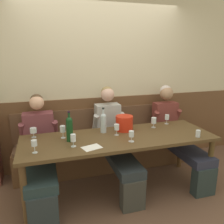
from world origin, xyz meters
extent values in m
cube|color=brown|center=(0.00, 0.00, -0.01)|extent=(6.80, 6.80, 0.02)
cube|color=beige|center=(0.00, 1.09, 1.40)|extent=(6.80, 0.08, 2.80)
cube|color=brown|center=(0.00, 1.04, 0.55)|extent=(6.80, 0.03, 1.10)
cube|color=brown|center=(0.00, 0.81, 0.22)|extent=(2.72, 0.42, 0.44)
cube|color=brown|center=(0.00, 0.81, 0.47)|extent=(2.66, 0.39, 0.05)
cube|color=brown|center=(0.00, 1.00, 0.71)|extent=(2.72, 0.04, 0.45)
cube|color=brown|center=(0.00, 0.17, 0.74)|extent=(2.42, 0.82, 0.04)
cylinder|color=brown|center=(-1.14, -0.17, 0.36)|extent=(0.07, 0.07, 0.72)
cylinder|color=brown|center=(1.14, -0.17, 0.36)|extent=(0.07, 0.07, 0.72)
cylinder|color=brown|center=(-1.14, 0.51, 0.36)|extent=(0.07, 0.07, 0.72)
cylinder|color=brown|center=(1.14, 0.51, 0.36)|extent=(0.07, 0.07, 0.72)
cube|color=#2A3336|center=(-0.97, -0.24, 0.19)|extent=(0.31, 0.14, 0.38)
cube|color=#243537|center=(-0.97, 0.24, 0.43)|extent=(0.34, 1.06, 0.11)
cube|color=brown|center=(-0.97, 0.81, 0.74)|extent=(0.41, 0.22, 0.49)
sphere|color=#E2A887|center=(-0.97, 0.80, 1.13)|extent=(0.19, 0.19, 0.19)
sphere|color=brown|center=(-0.97, 0.83, 1.15)|extent=(0.18, 0.18, 0.18)
cylinder|color=brown|center=(-1.18, 0.77, 0.75)|extent=(0.08, 0.20, 0.27)
cylinder|color=brown|center=(-0.75, 0.77, 0.75)|extent=(0.08, 0.20, 0.27)
cube|color=#373731|center=(0.03, -0.24, 0.19)|extent=(0.28, 0.14, 0.38)
cube|color=#262E31|center=(0.03, 0.24, 0.43)|extent=(0.31, 1.06, 0.11)
cube|color=#ADADA9|center=(0.03, 0.81, 0.76)|extent=(0.36, 0.21, 0.55)
sphere|color=#D6A692|center=(0.03, 0.80, 1.19)|extent=(0.20, 0.20, 0.20)
sphere|color=#977B4C|center=(0.03, 0.83, 1.21)|extent=(0.18, 0.18, 0.18)
cylinder|color=#ADADA9|center=(-0.16, 0.77, 0.79)|extent=(0.08, 0.20, 0.27)
cylinder|color=#ADADA9|center=(0.23, 0.77, 0.79)|extent=(0.08, 0.20, 0.27)
cube|color=#263333|center=(1.01, -0.24, 0.19)|extent=(0.29, 0.14, 0.38)
cube|color=#292C3F|center=(1.01, 0.24, 0.43)|extent=(0.32, 1.07, 0.11)
cube|color=brown|center=(1.01, 0.81, 0.75)|extent=(0.38, 0.19, 0.51)
sphere|color=#A87E5F|center=(1.01, 0.80, 1.16)|extent=(0.21, 0.21, 0.21)
sphere|color=beige|center=(1.01, 0.83, 1.18)|extent=(0.19, 0.19, 0.19)
cylinder|color=brown|center=(0.81, 0.77, 0.77)|extent=(0.08, 0.20, 0.27)
cylinder|color=brown|center=(1.21, 0.77, 0.77)|extent=(0.08, 0.20, 0.27)
cylinder|color=red|center=(0.15, 0.38, 0.86)|extent=(0.24, 0.24, 0.20)
cylinder|color=#143B19|center=(-0.61, 0.20, 0.88)|extent=(0.08, 0.08, 0.24)
sphere|color=#143B19|center=(-0.61, 0.20, 1.02)|extent=(0.08, 0.08, 0.08)
cylinder|color=#143B19|center=(-0.61, 0.20, 1.07)|extent=(0.03, 0.03, 0.08)
cylinder|color=black|center=(-0.61, 0.20, 1.12)|extent=(0.03, 0.03, 0.02)
cylinder|color=silver|center=(-0.15, 0.38, 0.86)|extent=(0.08, 0.08, 0.20)
sphere|color=silver|center=(-0.15, 0.38, 0.98)|extent=(0.08, 0.08, 0.08)
cylinder|color=silver|center=(-0.15, 0.38, 1.03)|extent=(0.03, 0.03, 0.09)
cylinder|color=black|center=(-0.15, 0.38, 1.08)|extent=(0.03, 0.03, 0.02)
cylinder|color=silver|center=(-0.59, 0.02, 0.76)|extent=(0.06, 0.06, 0.00)
cylinder|color=silver|center=(-0.59, 0.02, 0.79)|extent=(0.01, 0.01, 0.06)
cylinder|color=silver|center=(-0.59, 0.02, 0.86)|extent=(0.06, 0.06, 0.08)
cylinder|color=#DFDD85|center=(-0.59, 0.02, 0.83)|extent=(0.05, 0.05, 0.02)
cylinder|color=silver|center=(-0.68, 0.33, 0.76)|extent=(0.06, 0.06, 0.00)
cylinder|color=silver|center=(-0.68, 0.33, 0.80)|extent=(0.01, 0.01, 0.07)
cylinder|color=silver|center=(-0.68, 0.33, 0.88)|extent=(0.07, 0.07, 0.08)
cylinder|color=#EDE278|center=(-0.68, 0.33, 0.85)|extent=(0.06, 0.06, 0.02)
cylinder|color=silver|center=(0.58, 0.37, 0.76)|extent=(0.06, 0.06, 0.00)
cylinder|color=silver|center=(0.58, 0.37, 0.79)|extent=(0.01, 0.01, 0.06)
cylinder|color=silver|center=(0.58, 0.37, 0.86)|extent=(0.07, 0.07, 0.08)
cylinder|color=#EFDE87|center=(0.58, 0.37, 0.84)|extent=(0.06, 0.06, 0.04)
cylinder|color=silver|center=(-1.01, -0.03, 0.76)|extent=(0.06, 0.06, 0.00)
cylinder|color=silver|center=(-1.01, -0.03, 0.80)|extent=(0.01, 0.01, 0.07)
cylinder|color=silver|center=(-1.01, -0.03, 0.87)|extent=(0.06, 0.06, 0.06)
cylinder|color=silver|center=(0.09, -0.03, 0.76)|extent=(0.07, 0.07, 0.00)
cylinder|color=silver|center=(0.09, -0.03, 0.79)|extent=(0.01, 0.01, 0.06)
cylinder|color=silver|center=(0.09, -0.03, 0.86)|extent=(0.06, 0.06, 0.07)
cylinder|color=silver|center=(0.85, 0.47, 0.76)|extent=(0.06, 0.06, 0.00)
cylinder|color=silver|center=(0.85, 0.47, 0.79)|extent=(0.01, 0.01, 0.06)
cylinder|color=silver|center=(0.85, 0.47, 0.86)|extent=(0.06, 0.06, 0.07)
cylinder|color=silver|center=(-0.01, 0.23, 0.76)|extent=(0.06, 0.06, 0.00)
cylinder|color=silver|center=(-0.01, 0.23, 0.79)|extent=(0.01, 0.01, 0.07)
cylinder|color=silver|center=(-0.01, 0.23, 0.87)|extent=(0.06, 0.06, 0.08)
cylinder|color=#E0E37F|center=(-0.01, 0.23, 0.84)|extent=(0.06, 0.06, 0.03)
cylinder|color=silver|center=(-1.03, 0.45, 0.76)|extent=(0.06, 0.06, 0.00)
cylinder|color=silver|center=(-1.03, 0.45, 0.79)|extent=(0.01, 0.01, 0.06)
cylinder|color=silver|center=(-1.03, 0.45, 0.85)|extent=(0.08, 0.08, 0.06)
cylinder|color=#EADA86|center=(-1.03, 0.45, 0.83)|extent=(0.07, 0.07, 0.01)
cylinder|color=silver|center=(0.94, -0.13, 0.80)|extent=(0.06, 0.06, 0.09)
cube|color=white|center=(-0.40, -0.07, 0.76)|extent=(0.24, 0.20, 0.00)
camera|label=1|loc=(-0.89, -2.44, 1.79)|focal=37.21mm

